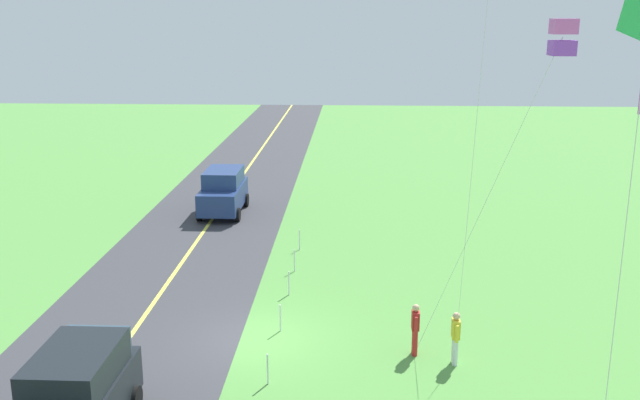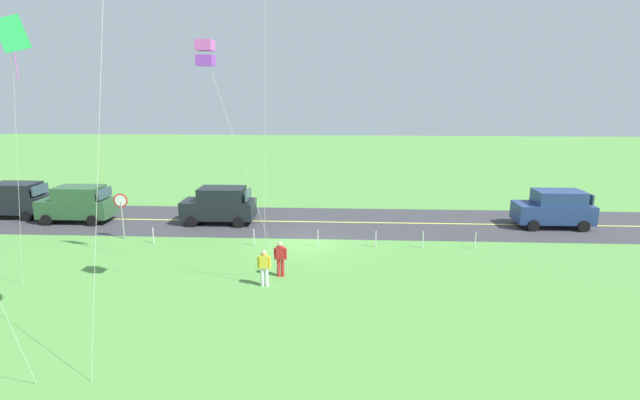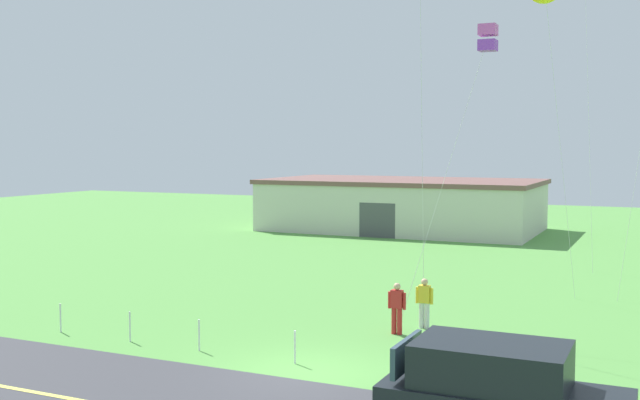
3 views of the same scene
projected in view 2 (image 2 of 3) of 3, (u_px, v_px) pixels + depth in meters
ground_plane at (306, 243)px, 25.86m from camera, size 120.00×120.00×0.10m
asphalt_road at (311, 222)px, 29.74m from camera, size 120.00×7.00×0.00m
road_centre_stripe at (311, 222)px, 29.74m from camera, size 120.00×0.16×0.00m
car_suv_foreground at (220, 205)px, 29.25m from camera, size 4.40×2.12×2.24m
car_parked_west_far at (554, 208)px, 28.39m from camera, size 4.40×2.12×2.24m
car_parked_east_near at (78, 204)px, 29.57m from camera, size 4.40×2.12×2.24m
car_parked_east_far at (15, 200)px, 30.64m from camera, size 4.40×2.12×2.24m
stop_sign at (121, 207)px, 26.03m from camera, size 0.76×0.08×2.56m
person_adult_near at (280, 258)px, 20.96m from camera, size 0.58×0.22×1.60m
person_adult_companion at (264, 267)px, 19.91m from camera, size 0.58×0.22×1.60m
kite_red_low at (206, 54)px, 16.18m from camera, size 2.30×3.33×9.75m
kite_green_far at (12, 40)px, 17.31m from camera, size 2.06×0.87×10.77m
fence_post_0 at (475, 241)px, 24.63m from camera, size 0.05×0.05×0.90m
fence_post_1 at (423, 240)px, 24.77m from camera, size 0.05×0.05×0.90m
fence_post_2 at (376, 239)px, 24.89m from camera, size 0.05×0.05×0.90m
fence_post_3 at (318, 238)px, 25.04m from camera, size 0.05×0.05×0.90m
fence_post_4 at (254, 237)px, 25.20m from camera, size 0.05×0.05×0.90m
fence_post_5 at (153, 236)px, 25.47m from camera, size 0.05×0.05×0.90m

